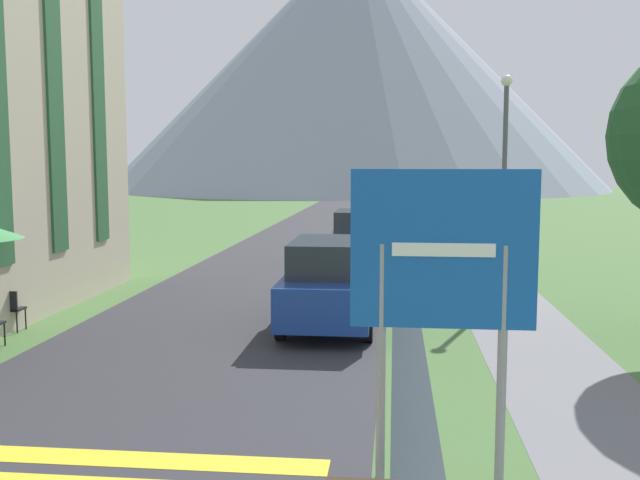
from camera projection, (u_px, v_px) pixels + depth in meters
name	position (u px, v px, depth m)	size (l,w,h in m)	color
ground_plane	(366.00, 266.00, 23.63)	(160.00, 160.00, 0.00)	#476B38
road	(322.00, 235.00, 33.77)	(6.40, 60.00, 0.01)	#2D2D33
footpath	(452.00, 236.00, 33.14)	(2.20, 60.00, 0.01)	slate
drainage_channel	(400.00, 236.00, 33.39)	(0.60, 60.00, 0.00)	black
mountain_distant	(355.00, 63.00, 94.02)	(64.71, 64.71, 33.15)	gray
road_sign	(443.00, 277.00, 7.38)	(1.92, 0.11, 3.33)	gray
parked_car_near	(330.00, 282.00, 14.83)	(1.86, 4.44, 1.82)	navy
parked_car_far	(358.00, 237.00, 23.90)	(1.80, 4.22, 1.82)	silver
cafe_chair_far_right	(11.00, 307.00, 14.30)	(0.40, 0.40, 0.85)	black
streetlamp	(504.00, 168.00, 17.74)	(0.28, 0.28, 5.54)	#515156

